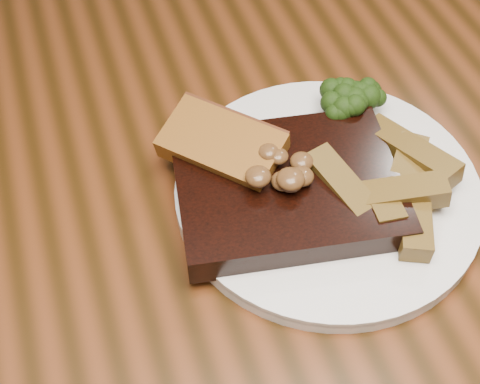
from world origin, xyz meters
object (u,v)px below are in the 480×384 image
object	(u,v)px
dining_table	(242,253)
plate	(327,193)
potato_wedges	(387,168)
steak	(288,189)
garlic_bread	(222,160)

from	to	relation	value
dining_table	plate	bearing A→B (deg)	-18.17
plate	potato_wedges	distance (m)	0.06
steak	garlic_bread	xyz separation A→B (m)	(-0.04, 0.05, -0.00)
dining_table	potato_wedges	size ratio (longest dim) A/B	12.75
steak	dining_table	bearing A→B (deg)	154.33
steak	garlic_bread	bearing A→B (deg)	138.99
garlic_bread	potato_wedges	bearing A→B (deg)	24.91
steak	potato_wedges	distance (m)	0.09
potato_wedges	garlic_bread	bearing A→B (deg)	157.96
garlic_bread	dining_table	bearing A→B (deg)	-23.75
steak	plate	bearing A→B (deg)	7.77
garlic_bread	potato_wedges	xyz separation A→B (m)	(0.14, -0.06, 0.00)
dining_table	steak	xyz separation A→B (m)	(0.03, -0.02, 0.12)
dining_table	garlic_bread	size ratio (longest dim) A/B	15.17
steak	potato_wedges	bearing A→B (deg)	6.46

